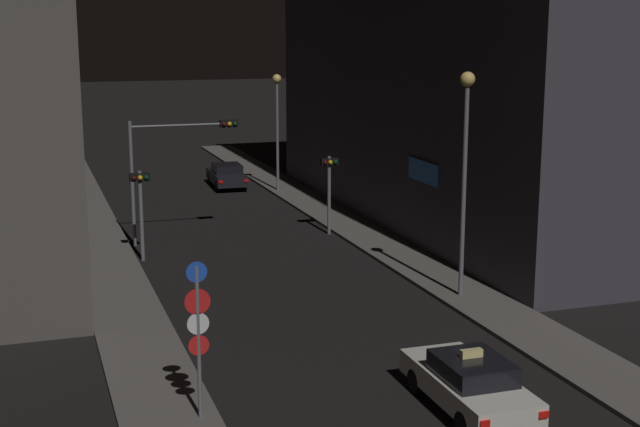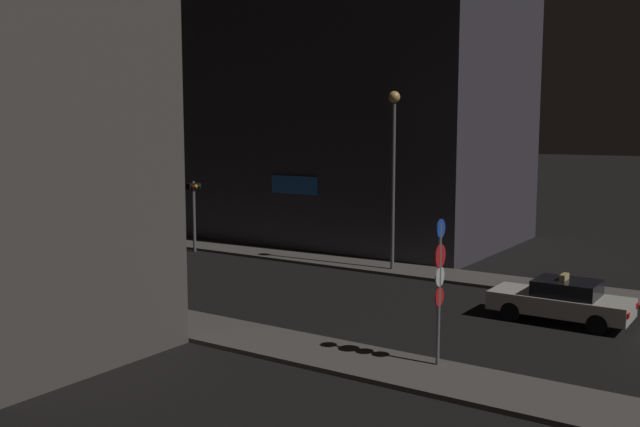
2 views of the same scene
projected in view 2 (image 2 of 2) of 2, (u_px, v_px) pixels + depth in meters
sidewalk_right at (179, 242)px, 38.89m from camera, size 2.40×58.26×0.13m
building_facade_right at (275, 73)px, 42.98m from camera, size 12.04×28.94×19.29m
taxi at (562, 300)px, 23.03m from camera, size 1.85×4.46×1.62m
far_car at (8, 222)px, 42.26m from camera, size 2.00×4.53×1.42m
traffic_light_overhead at (69, 183)px, 30.37m from camera, size 4.78×0.42×5.46m
traffic_light_left_kerb at (75, 222)px, 27.56m from camera, size 0.80×0.42×3.72m
traffic_light_right_kerb at (194, 201)px, 35.95m from camera, size 0.80×0.42×3.63m
sign_pole_left at (439, 280)px, 18.31m from camera, size 0.62×0.10×3.88m
street_lamp_near_block at (394, 150)px, 30.56m from camera, size 0.51×0.51×7.78m
street_lamp_far_block at (67, 155)px, 42.40m from camera, size 0.51×0.51×6.66m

